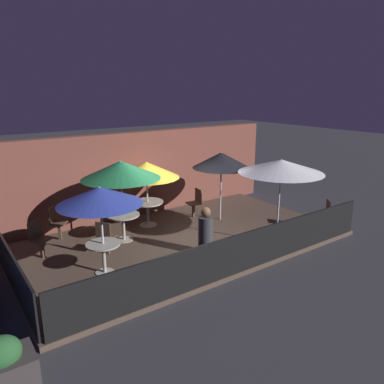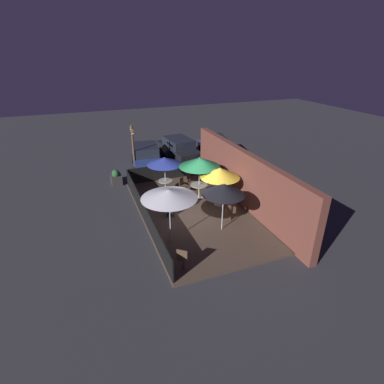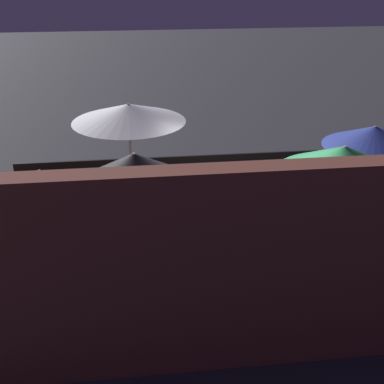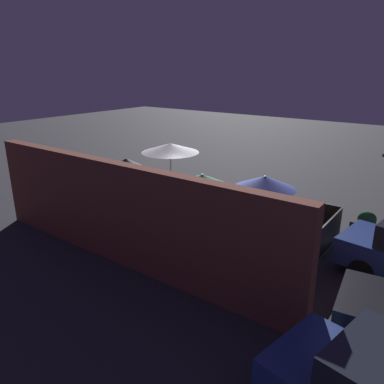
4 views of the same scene
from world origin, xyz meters
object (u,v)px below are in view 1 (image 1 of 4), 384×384
at_px(patio_chair_1, 195,202).
at_px(dining_table_1, 103,250).
at_px(patio_chair_0, 106,237).
at_px(patio_umbrella_3, 281,166).
at_px(patio_umbrella_0, 146,170).
at_px(dining_table_2, 123,220).
at_px(patio_chair_3, 56,222).
at_px(patio_umbrella_4, 221,160).
at_px(dining_table_0, 148,206).
at_px(planter_box, 3,369).
at_px(patron_0, 206,233).
at_px(patio_chair_4, 324,213).
at_px(patio_umbrella_1, 100,196).
at_px(patio_umbrella_2, 121,170).
at_px(patio_chair_2, 39,238).

bearing_deg(patio_chair_1, dining_table_1, 32.75).
bearing_deg(patio_chair_0, dining_table_1, -154.33).
distance_m(patio_umbrella_3, patio_chair_1, 3.52).
relative_size(patio_umbrella_0, patio_chair_1, 2.16).
height_order(dining_table_2, patio_chair_3, patio_chair_3).
xyz_separation_m(patio_umbrella_0, patio_chair_1, (1.66, -0.20, -1.25)).
height_order(patio_umbrella_4, dining_table_0, patio_umbrella_4).
xyz_separation_m(dining_table_0, dining_table_1, (-2.33, -2.15, -0.04)).
bearing_deg(dining_table_0, dining_table_1, -137.41).
bearing_deg(planter_box, patron_0, 20.10).
distance_m(patio_umbrella_0, patio_chair_4, 5.46).
relative_size(patio_umbrella_3, dining_table_0, 2.40).
bearing_deg(patio_umbrella_1, patio_umbrella_3, -13.78).
distance_m(patio_umbrella_2, dining_table_2, 1.41).
distance_m(dining_table_1, planter_box, 3.46).
relative_size(dining_table_1, patio_chair_0, 0.85).
distance_m(patio_umbrella_2, patio_chair_4, 6.09).
bearing_deg(patio_chair_3, patio_chair_2, -90.63).
xyz_separation_m(patio_umbrella_4, patron_0, (-1.95, -1.76, -1.39)).
xyz_separation_m(patio_umbrella_0, patio_chair_2, (-3.32, -0.43, -1.24)).
distance_m(patio_umbrella_0, patio_chair_2, 3.57).
height_order(patio_umbrella_1, planter_box, patio_umbrella_1).
bearing_deg(patio_umbrella_1, patron_0, -11.09).
bearing_deg(patio_umbrella_3, planter_box, -170.03).
height_order(dining_table_0, patio_chair_1, patio_chair_1).
relative_size(dining_table_0, patio_chair_0, 1.06).
relative_size(patio_umbrella_2, patio_chair_4, 2.44).
bearing_deg(patio_chair_2, patio_chair_0, 29.19).
xyz_separation_m(patio_umbrella_0, patio_umbrella_2, (-1.12, -0.64, 0.25)).
relative_size(patio_umbrella_4, dining_table_0, 2.26).
xyz_separation_m(patio_umbrella_4, planter_box, (-7.02, -3.62, -1.68)).
relative_size(patio_umbrella_2, patio_chair_0, 2.45).
xyz_separation_m(patio_umbrella_3, patio_umbrella_4, (-0.04, 2.38, -0.20)).
distance_m(dining_table_2, patio_chair_0, 1.02).
height_order(patio_umbrella_2, patio_chair_1, patio_umbrella_2).
distance_m(patio_umbrella_0, dining_table_0, 1.15).
height_order(patio_umbrella_2, patio_umbrella_3, patio_umbrella_3).
xyz_separation_m(patio_umbrella_4, patio_chair_4, (1.94, -2.49, -1.45)).
height_order(patio_umbrella_2, patio_chair_0, patio_umbrella_2).
xyz_separation_m(patio_umbrella_1, patio_chair_0, (0.42, 0.87, -1.35)).
bearing_deg(patio_chair_2, patio_umbrella_1, -0.00).
bearing_deg(dining_table_1, patio_umbrella_0, 42.59).
height_order(patio_chair_0, patio_chair_2, patio_chair_2).
bearing_deg(dining_table_0, patio_umbrella_0, 75.96).
xyz_separation_m(patio_umbrella_2, patio_chair_1, (2.79, 0.44, -1.50)).
distance_m(dining_table_1, patio_chair_4, 6.56).
height_order(patio_umbrella_3, patron_0, patio_umbrella_3).
relative_size(patio_umbrella_3, patron_0, 1.88).
relative_size(patio_chair_0, patron_0, 0.74).
bearing_deg(patio_chair_3, planter_box, -77.36).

